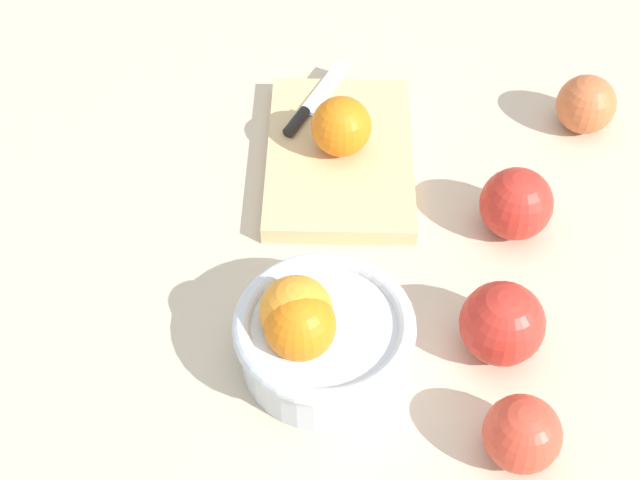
% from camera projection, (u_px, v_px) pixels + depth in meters
% --- Properties ---
extents(ground_plane, '(2.40, 2.40, 0.00)m').
position_uv_depth(ground_plane, '(402.00, 231.00, 0.98)').
color(ground_plane, beige).
extents(bowl, '(0.17, 0.17, 0.11)m').
position_uv_depth(bowl, '(318.00, 333.00, 0.84)').
color(bowl, silver).
rests_on(bowl, ground_plane).
extents(cutting_board, '(0.27, 0.19, 0.02)m').
position_uv_depth(cutting_board, '(340.00, 156.00, 1.04)').
color(cutting_board, '#DBB77F').
rests_on(cutting_board, ground_plane).
extents(orange_on_board, '(0.07, 0.07, 0.07)m').
position_uv_depth(orange_on_board, '(341.00, 126.00, 1.01)').
color(orange_on_board, orange).
rests_on(orange_on_board, cutting_board).
extents(knife, '(0.15, 0.07, 0.01)m').
position_uv_depth(knife, '(309.00, 107.00, 1.08)').
color(knife, silver).
rests_on(knife, cutting_board).
extents(apple_front_center, '(0.08, 0.08, 0.08)m').
position_uv_depth(apple_front_center, '(516.00, 204.00, 0.95)').
color(apple_front_center, red).
rests_on(apple_front_center, ground_plane).
extents(apple_front_right, '(0.07, 0.07, 0.07)m').
position_uv_depth(apple_front_right, '(586.00, 104.00, 1.06)').
color(apple_front_right, '#CC6638').
rests_on(apple_front_right, ground_plane).
extents(apple_front_left, '(0.08, 0.08, 0.08)m').
position_uv_depth(apple_front_left, '(502.00, 323.00, 0.85)').
color(apple_front_left, red).
rests_on(apple_front_left, ground_plane).
extents(apple_front_left_2, '(0.07, 0.07, 0.07)m').
position_uv_depth(apple_front_left_2, '(522.00, 434.00, 0.78)').
color(apple_front_left_2, '#D6422D').
rests_on(apple_front_left_2, ground_plane).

